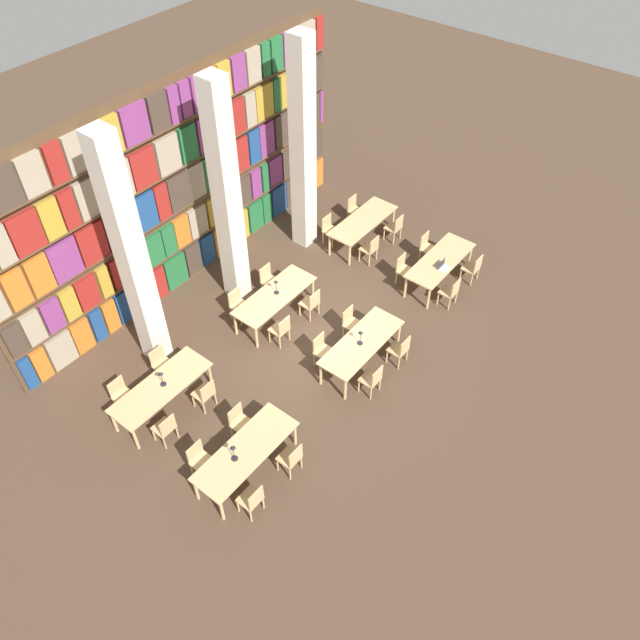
{
  "coord_description": "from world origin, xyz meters",
  "views": [
    {
      "loc": [
        -8.33,
        -6.71,
        11.49
      ],
      "look_at": [
        0.0,
        -0.13,
        0.67
      ],
      "focal_mm": 35.0,
      "sensor_mm": 36.0,
      "label": 1
    }
  ],
  "objects_px": {
    "chair_19": "(269,279)",
    "chair_5": "(323,350)",
    "chair_8": "(451,291)",
    "pillar_left": "(132,259)",
    "chair_18": "(311,303)",
    "chair_0": "(252,500)",
    "chair_23": "(355,209)",
    "reading_table_3": "(161,388)",
    "chair_16": "(281,329)",
    "chair_14": "(205,393)",
    "chair_17": "(238,304)",
    "chair_10": "(473,268)",
    "chair_11": "(427,247)",
    "chair_6": "(400,349)",
    "desk_lamp_1": "(360,335)",
    "laptop": "(444,267)",
    "chair_2": "(291,458)",
    "reading_table_4": "(275,297)",
    "desk_lamp_3": "(276,284)",
    "pillar_right": "(303,149)",
    "chair_4": "(372,379)",
    "reading_table_5": "(363,222)",
    "chair_7": "(351,322)",
    "chair_3": "(240,422)",
    "chair_9": "(404,269)",
    "pillar_center": "(227,198)",
    "chair_12": "(165,428)",
    "chair_22": "(395,227)",
    "reading_table_2": "(440,262)",
    "chair_13": "(122,394)",
    "chair_20": "(370,248)",
    "desk_lamp_2": "(161,376)",
    "desk_lamp_0": "(233,450)",
    "reading_table_0": "(246,452)",
    "chair_15": "(162,363)"
  },
  "relations": [
    {
      "from": "chair_10",
      "to": "chair_11",
      "type": "xyz_separation_m",
      "value": [
        0.0,
        1.44,
        0.0
      ]
    },
    {
      "from": "chair_13",
      "to": "chair_14",
      "type": "xyz_separation_m",
      "value": [
        1.16,
        -1.44,
        0.0
      ]
    },
    {
      "from": "reading_table_0",
      "to": "reading_table_5",
      "type": "height_order",
      "value": "same"
    },
    {
      "from": "chair_18",
      "to": "chair_0",
      "type": "bearing_deg",
      "value": -152.9
    },
    {
      "from": "pillar_center",
      "to": "chair_6",
      "type": "distance_m",
      "value": 5.44
    },
    {
      "from": "chair_9",
      "to": "chair_10",
      "type": "xyz_separation_m",
      "value": [
        1.2,
        -1.44,
        0.0
      ]
    },
    {
      "from": "reading_table_3",
      "to": "desk_lamp_3",
      "type": "xyz_separation_m",
      "value": [
        3.84,
        -0.02,
        0.36
      ]
    },
    {
      "from": "chair_0",
      "to": "chair_13",
      "type": "relative_size",
      "value": 1.0
    },
    {
      "from": "chair_15",
      "to": "chair_23",
      "type": "bearing_deg",
      "value": -179.64
    },
    {
      "from": "chair_10",
      "to": "reading_table_5",
      "type": "bearing_deg",
      "value": 97.07
    },
    {
      "from": "reading_table_3",
      "to": "chair_16",
      "type": "xyz_separation_m",
      "value": [
        3.15,
        -0.75,
        -0.21
      ]
    },
    {
      "from": "pillar_left",
      "to": "chair_6",
      "type": "height_order",
      "value": "pillar_left"
    },
    {
      "from": "chair_3",
      "to": "chair_9",
      "type": "bearing_deg",
      "value": 179.72
    },
    {
      "from": "desk_lamp_0",
      "to": "chair_16",
      "type": "bearing_deg",
      "value": 27.39
    },
    {
      "from": "pillar_right",
      "to": "chair_4",
      "type": "relative_size",
      "value": 6.94
    },
    {
      "from": "chair_7",
      "to": "chair_16",
      "type": "distance_m",
      "value": 1.75
    },
    {
      "from": "reading_table_5",
      "to": "chair_7",
      "type": "bearing_deg",
      "value": -148.5
    },
    {
      "from": "desk_lamp_1",
      "to": "chair_19",
      "type": "height_order",
      "value": "desk_lamp_1"
    },
    {
      "from": "chair_0",
      "to": "chair_23",
      "type": "bearing_deg",
      "value": 24.39
    },
    {
      "from": "chair_20",
      "to": "pillar_center",
      "type": "bearing_deg",
      "value": 147.69
    },
    {
      "from": "chair_5",
      "to": "chair_2",
      "type": "bearing_deg",
      "value": 26.02
    },
    {
      "from": "chair_20",
      "to": "chair_22",
      "type": "distance_m",
      "value": 1.24
    },
    {
      "from": "chair_5",
      "to": "laptop",
      "type": "xyz_separation_m",
      "value": [
        4.04,
        -0.88,
        0.32
      ]
    },
    {
      "from": "chair_11",
      "to": "chair_20",
      "type": "xyz_separation_m",
      "value": [
        -1.04,
        1.22,
        0.0
      ]
    },
    {
      "from": "desk_lamp_1",
      "to": "chair_2",
      "type": "bearing_deg",
      "value": -169.24
    },
    {
      "from": "chair_2",
      "to": "reading_table_4",
      "type": "bearing_deg",
      "value": 45.36
    },
    {
      "from": "pillar_center",
      "to": "chair_17",
      "type": "height_order",
      "value": "pillar_center"
    },
    {
      "from": "chair_6",
      "to": "desk_lamp_2",
      "type": "relative_size",
      "value": 2.09
    },
    {
      "from": "reading_table_2",
      "to": "chair_13",
      "type": "distance_m",
      "value": 8.75
    },
    {
      "from": "pillar_center",
      "to": "chair_9",
      "type": "height_order",
      "value": "pillar_center"
    },
    {
      "from": "chair_19",
      "to": "reading_table_3",
      "type": "bearing_deg",
      "value": 9.07
    },
    {
      "from": "reading_table_2",
      "to": "chair_23",
      "type": "bearing_deg",
      "value": 77.16
    },
    {
      "from": "chair_19",
      "to": "chair_5",
      "type": "bearing_deg",
      "value": 67.82
    },
    {
      "from": "chair_2",
      "to": "chair_10",
      "type": "distance_m",
      "value": 7.57
    },
    {
      "from": "chair_8",
      "to": "pillar_left",
      "type": "bearing_deg",
      "value": 141.53
    },
    {
      "from": "chair_7",
      "to": "desk_lamp_3",
      "type": "relative_size",
      "value": 2.02
    },
    {
      "from": "chair_2",
      "to": "reading_table_5",
      "type": "bearing_deg",
      "value": 25.02
    },
    {
      "from": "pillar_right",
      "to": "chair_18",
      "type": "height_order",
      "value": "pillar_right"
    },
    {
      "from": "pillar_right",
      "to": "chair_13",
      "type": "relative_size",
      "value": 6.94
    },
    {
      "from": "chair_12",
      "to": "chair_22",
      "type": "xyz_separation_m",
      "value": [
        8.86,
        0.05,
        0.0
      ]
    },
    {
      "from": "chair_5",
      "to": "chair_16",
      "type": "xyz_separation_m",
      "value": [
        -0.09,
        1.22,
        0.0
      ]
    },
    {
      "from": "pillar_center",
      "to": "desk_lamp_3",
      "type": "height_order",
      "value": "pillar_center"
    },
    {
      "from": "chair_3",
      "to": "chair_7",
      "type": "xyz_separation_m",
      "value": [
        3.87,
        -0.11,
        0.0
      ]
    },
    {
      "from": "pillar_left",
      "to": "chair_17",
      "type": "height_order",
      "value": "pillar_left"
    },
    {
      "from": "pillar_left",
      "to": "chair_20",
      "type": "bearing_deg",
      "value": -18.64
    },
    {
      "from": "reading_table_3",
      "to": "chair_14",
      "type": "xyz_separation_m",
      "value": [
        0.6,
        -0.72,
        -0.21
      ]
    },
    {
      "from": "pillar_center",
      "to": "chair_7",
      "type": "xyz_separation_m",
      "value": [
        0.57,
        -3.35,
        -2.54
      ]
    },
    {
      "from": "chair_12",
      "to": "chair_20",
      "type": "xyz_separation_m",
      "value": [
        7.63,
        0.05,
        0.0
      ]
    },
    {
      "from": "chair_20",
      "to": "laptop",
      "type": "bearing_deg",
      "value": -84.3
    },
    {
      "from": "chair_12",
      "to": "desk_lamp_3",
      "type": "bearing_deg",
      "value": 9.0
    }
  ]
}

